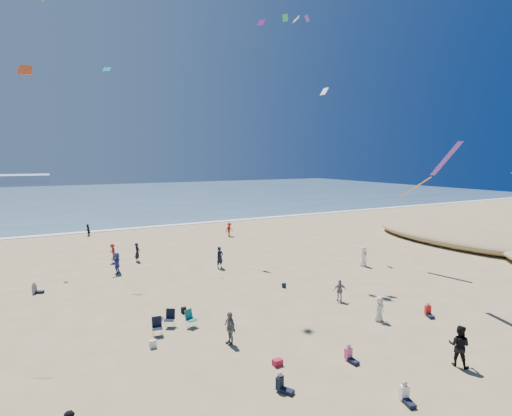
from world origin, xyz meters
TOP-DOWN VIEW (x-y plane):
  - ocean at (0.00, 95.00)m, footprint 220.00×100.00m
  - surf_line at (0.00, 45.00)m, footprint 220.00×1.20m
  - standing_flyers at (2.96, 15.30)m, footprint 31.05×45.97m
  - seated_group at (2.57, 6.52)m, footprint 22.19×22.27m
  - chair_cluster at (-1.85, 10.64)m, footprint 2.74×1.55m
  - white_tote at (-3.38, 9.06)m, footprint 0.35×0.20m
  - black_backpack at (-0.57, 12.73)m, footprint 0.30×0.22m
  - cooler at (1.29, 4.56)m, footprint 0.45×0.30m
  - navy_bag at (7.56, 13.95)m, footprint 0.28×0.18m
  - kites_aloft at (8.76, 13.22)m, footprint 40.64×39.52m

SIDE VIEW (x-z plane):
  - ocean at x=0.00m, z-range 0.00..0.06m
  - surf_line at x=0.00m, z-range 0.00..0.08m
  - cooler at x=1.29m, z-range 0.00..0.30m
  - navy_bag at x=7.56m, z-range 0.00..0.34m
  - black_backpack at x=-0.57m, z-range 0.00..0.38m
  - white_tote at x=-3.38m, z-range 0.00..0.40m
  - seated_group at x=2.57m, z-range 0.00..0.84m
  - chair_cluster at x=-1.85m, z-range 0.00..1.00m
  - standing_flyers at x=2.96m, z-range -0.12..1.82m
  - kites_aloft at x=8.76m, z-range 0.74..29.97m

